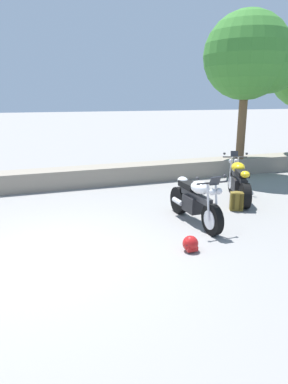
{
  "coord_description": "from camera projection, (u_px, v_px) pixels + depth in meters",
  "views": [
    {
      "loc": [
        -0.24,
        -5.62,
        2.62
      ],
      "look_at": [
        2.21,
        1.2,
        0.65
      ],
      "focal_mm": 32.84,
      "sensor_mm": 36.0,
      "label": 1
    }
  ],
  "objects": [
    {
      "name": "rider_helmet",
      "position": [
        191.0,
        244.0,
        6.12
      ],
      "size": [
        0.28,
        0.28,
        0.28
      ],
      "color": "#B21919",
      "rests_on": "ground"
    },
    {
      "name": "motorcycle_white_centre",
      "position": [
        195.0,
        201.0,
        7.4
      ],
      "size": [
        0.67,
        2.06,
        1.18
      ],
      "color": "black",
      "rests_on": "ground"
    },
    {
      "name": "rider_backpack",
      "position": [
        237.0,
        200.0,
        8.33
      ],
      "size": [
        0.35,
        0.33,
        0.47
      ],
      "color": "brown",
      "rests_on": "ground"
    },
    {
      "name": "stone_wall",
      "position": [
        30.0,
        181.0,
        10.15
      ],
      "size": [
        36.0,
        0.8,
        0.55
      ],
      "primitive_type": "cube",
      "color": "gray",
      "rests_on": "ground"
    },
    {
      "name": "ground_plane",
      "position": [
        44.0,
        259.0,
        5.87
      ],
      "size": [
        120.0,
        120.0,
        0.0
      ],
      "primitive_type": "plane",
      "color": "gray"
    },
    {
      "name": "motorcycle_yellow_far_right",
      "position": [
        239.0,
        182.0,
        9.14
      ],
      "size": [
        1.02,
        1.97,
        1.18
      ],
      "color": "black",
      "rests_on": "ground"
    },
    {
      "name": "leafy_tree_far_left",
      "position": [
        252.0,
        58.0,
        11.25
      ],
      "size": [
        2.92,
        2.78,
        4.74
      ],
      "color": "brown",
      "rests_on": "stone_wall"
    }
  ]
}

